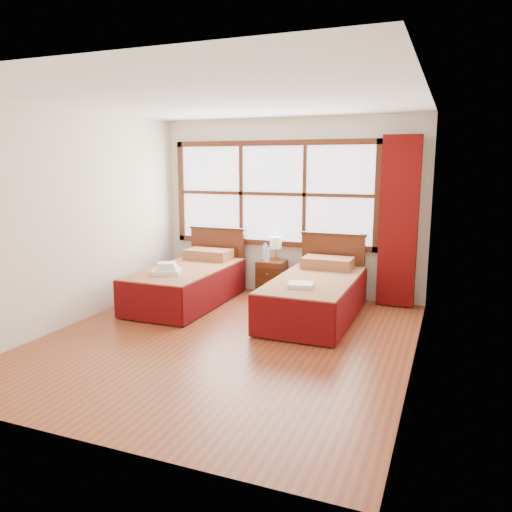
% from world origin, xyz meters
% --- Properties ---
extents(floor, '(4.50, 4.50, 0.00)m').
position_xyz_m(floor, '(0.00, 0.00, 0.00)').
color(floor, brown).
rests_on(floor, ground).
extents(ceiling, '(4.50, 4.50, 0.00)m').
position_xyz_m(ceiling, '(0.00, 0.00, 2.60)').
color(ceiling, white).
rests_on(ceiling, wall_back).
extents(wall_back, '(4.00, 0.00, 4.00)m').
position_xyz_m(wall_back, '(0.00, 2.25, 1.30)').
color(wall_back, silver).
rests_on(wall_back, floor).
extents(wall_left, '(0.00, 4.50, 4.50)m').
position_xyz_m(wall_left, '(-2.00, 0.00, 1.30)').
color(wall_left, silver).
rests_on(wall_left, floor).
extents(wall_right, '(0.00, 4.50, 4.50)m').
position_xyz_m(wall_right, '(2.00, 0.00, 1.30)').
color(wall_right, silver).
rests_on(wall_right, floor).
extents(window, '(3.16, 0.06, 1.56)m').
position_xyz_m(window, '(-0.25, 2.21, 1.50)').
color(window, white).
rests_on(window, wall_back).
extents(curtain, '(0.50, 0.16, 2.30)m').
position_xyz_m(curtain, '(1.60, 2.11, 1.17)').
color(curtain, '#640A0A').
rests_on(curtain, wall_back).
extents(bed_left, '(1.00, 2.02, 0.97)m').
position_xyz_m(bed_left, '(-1.13, 1.20, 0.30)').
color(bed_left, '#361D0B').
rests_on(bed_left, floor).
extents(bed_right, '(1.00, 2.02, 0.97)m').
position_xyz_m(bed_right, '(0.71, 1.20, 0.30)').
color(bed_right, '#361D0B').
rests_on(bed_right, floor).
extents(nightstand, '(0.40, 0.40, 0.53)m').
position_xyz_m(nightstand, '(-0.17, 1.99, 0.26)').
color(nightstand, '#512311').
rests_on(nightstand, floor).
extents(towels_left, '(0.45, 0.42, 0.15)m').
position_xyz_m(towels_left, '(-1.19, 0.72, 0.57)').
color(towels_left, white).
rests_on(towels_left, bed_left).
extents(towels_right, '(0.33, 0.30, 0.05)m').
position_xyz_m(towels_right, '(0.66, 0.68, 0.54)').
color(towels_right, white).
rests_on(towels_right, bed_right).
extents(lamp, '(0.17, 0.17, 0.34)m').
position_xyz_m(lamp, '(-0.16, 2.13, 0.77)').
color(lamp, '#B8813B').
rests_on(lamp, nightstand).
extents(bottle_near, '(0.07, 0.07, 0.26)m').
position_xyz_m(bottle_near, '(-0.27, 1.97, 0.65)').
color(bottle_near, silver).
rests_on(bottle_near, nightstand).
extents(bottle_far, '(0.06, 0.06, 0.24)m').
position_xyz_m(bottle_far, '(-0.21, 1.90, 0.64)').
color(bottle_far, silver).
rests_on(bottle_far, nightstand).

